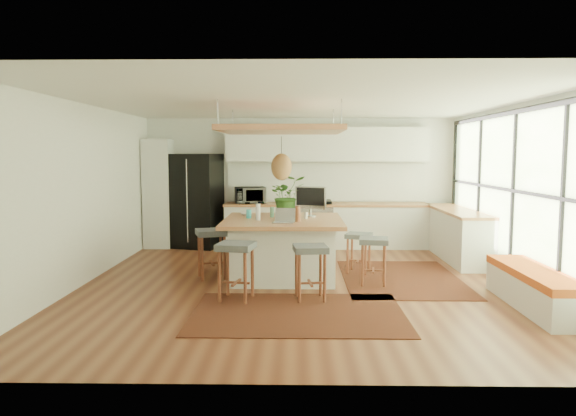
{
  "coord_description": "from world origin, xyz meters",
  "views": [
    {
      "loc": [
        -0.05,
        -7.81,
        1.95
      ],
      "look_at": [
        -0.2,
        0.5,
        1.1
      ],
      "focal_mm": 33.07,
      "sensor_mm": 36.0,
      "label": 1
    }
  ],
  "objects_px": {
    "island": "(283,248)",
    "stool_left_side": "(212,256)",
    "fridge": "(196,203)",
    "stool_right_front": "(373,261)",
    "microwave": "(250,193)",
    "stool_right_back": "(359,252)",
    "island_plant": "(287,200)",
    "stool_near_left": "(236,274)",
    "stool_near_right": "(310,274)",
    "laptop": "(284,215)",
    "monitor": "(310,201)"
  },
  "relations": [
    {
      "from": "stool_right_back",
      "to": "island_plant",
      "type": "distance_m",
      "value": 1.46
    },
    {
      "from": "island",
      "to": "stool_right_back",
      "type": "height_order",
      "value": "island"
    },
    {
      "from": "stool_near_left",
      "to": "stool_right_front",
      "type": "distance_m",
      "value": 2.14
    },
    {
      "from": "fridge",
      "to": "island_plant",
      "type": "xyz_separation_m",
      "value": [
        1.96,
        -2.17,
        0.26
      ]
    },
    {
      "from": "stool_near_left",
      "to": "laptop",
      "type": "relative_size",
      "value": 2.36
    },
    {
      "from": "fridge",
      "to": "microwave",
      "type": "bearing_deg",
      "value": 12.99
    },
    {
      "from": "stool_near_right",
      "to": "stool_left_side",
      "type": "xyz_separation_m",
      "value": [
        -1.52,
        1.24,
        0.0
      ]
    },
    {
      "from": "stool_near_right",
      "to": "island_plant",
      "type": "bearing_deg",
      "value": 100.27
    },
    {
      "from": "stool_right_front",
      "to": "microwave",
      "type": "distance_m",
      "value": 3.9
    },
    {
      "from": "microwave",
      "to": "monitor",
      "type": "bearing_deg",
      "value": -75.56
    },
    {
      "from": "stool_near_right",
      "to": "stool_right_front",
      "type": "bearing_deg",
      "value": 41.31
    },
    {
      "from": "monitor",
      "to": "island_plant",
      "type": "bearing_deg",
      "value": 173.61
    },
    {
      "from": "stool_right_front",
      "to": "island_plant",
      "type": "bearing_deg",
      "value": 141.47
    },
    {
      "from": "stool_left_side",
      "to": "microwave",
      "type": "bearing_deg",
      "value": 82.57
    },
    {
      "from": "island",
      "to": "stool_left_side",
      "type": "bearing_deg",
      "value": -175.3
    },
    {
      "from": "laptop",
      "to": "island_plant",
      "type": "bearing_deg",
      "value": 99.87
    },
    {
      "from": "stool_right_front",
      "to": "monitor",
      "type": "distance_m",
      "value": 1.5
    },
    {
      "from": "island",
      "to": "stool_near_right",
      "type": "xyz_separation_m",
      "value": [
        0.4,
        -1.33,
        -0.11
      ]
    },
    {
      "from": "fridge",
      "to": "stool_near_left",
      "type": "bearing_deg",
      "value": -57.73
    },
    {
      "from": "stool_right_front",
      "to": "monitor",
      "type": "bearing_deg",
      "value": 138.04
    },
    {
      "from": "stool_near_left",
      "to": "laptop",
      "type": "height_order",
      "value": "laptop"
    },
    {
      "from": "stool_left_side",
      "to": "microwave",
      "type": "height_order",
      "value": "microwave"
    },
    {
      "from": "microwave",
      "to": "island",
      "type": "bearing_deg",
      "value": -86.82
    },
    {
      "from": "stool_near_right",
      "to": "stool_right_back",
      "type": "height_order",
      "value": "stool_near_right"
    },
    {
      "from": "stool_left_side",
      "to": "stool_right_back",
      "type": "bearing_deg",
      "value": 9.66
    },
    {
      "from": "island",
      "to": "stool_right_back",
      "type": "bearing_deg",
      "value": 14.06
    },
    {
      "from": "fridge",
      "to": "microwave",
      "type": "height_order",
      "value": "fridge"
    },
    {
      "from": "stool_near_right",
      "to": "monitor",
      "type": "bearing_deg",
      "value": 88.67
    },
    {
      "from": "island",
      "to": "laptop",
      "type": "xyz_separation_m",
      "value": [
        0.02,
        -0.49,
        0.58
      ]
    },
    {
      "from": "island",
      "to": "microwave",
      "type": "bearing_deg",
      "value": 105.74
    },
    {
      "from": "stool_right_back",
      "to": "monitor",
      "type": "relative_size",
      "value": 1.22
    },
    {
      "from": "stool_near_left",
      "to": "monitor",
      "type": "bearing_deg",
      "value": 58.99
    },
    {
      "from": "fridge",
      "to": "stool_right_front",
      "type": "bearing_deg",
      "value": -30.05
    },
    {
      "from": "stool_near_left",
      "to": "laptop",
      "type": "distance_m",
      "value": 1.27
    },
    {
      "from": "fridge",
      "to": "laptop",
      "type": "xyz_separation_m",
      "value": [
        1.92,
        -3.21,
        0.12
      ]
    },
    {
      "from": "stool_right_back",
      "to": "island",
      "type": "bearing_deg",
      "value": -165.94
    },
    {
      "from": "stool_left_side",
      "to": "laptop",
      "type": "relative_size",
      "value": 2.34
    },
    {
      "from": "stool_near_left",
      "to": "stool_left_side",
      "type": "height_order",
      "value": "stool_near_left"
    },
    {
      "from": "stool_near_right",
      "to": "island_plant",
      "type": "relative_size",
      "value": 1.12
    },
    {
      "from": "fridge",
      "to": "stool_right_back",
      "type": "distance_m",
      "value": 3.99
    },
    {
      "from": "stool_near_right",
      "to": "stool_near_left",
      "type": "bearing_deg",
      "value": -178.01
    },
    {
      "from": "island_plant",
      "to": "stool_near_left",
      "type": "bearing_deg",
      "value": -108.66
    },
    {
      "from": "laptop",
      "to": "microwave",
      "type": "height_order",
      "value": "microwave"
    },
    {
      "from": "stool_right_front",
      "to": "microwave",
      "type": "height_order",
      "value": "microwave"
    },
    {
      "from": "stool_near_right",
      "to": "stool_right_front",
      "type": "height_order",
      "value": "stool_near_right"
    },
    {
      "from": "stool_near_left",
      "to": "island",
      "type": "bearing_deg",
      "value": 66.67
    },
    {
      "from": "monitor",
      "to": "island",
      "type": "bearing_deg",
      "value": -119.66
    },
    {
      "from": "island",
      "to": "stool_right_front",
      "type": "xyz_separation_m",
      "value": [
        1.36,
        -0.49,
        -0.11
      ]
    },
    {
      "from": "island",
      "to": "stool_left_side",
      "type": "height_order",
      "value": "island"
    },
    {
      "from": "island",
      "to": "monitor",
      "type": "relative_size",
      "value": 3.42
    }
  ]
}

